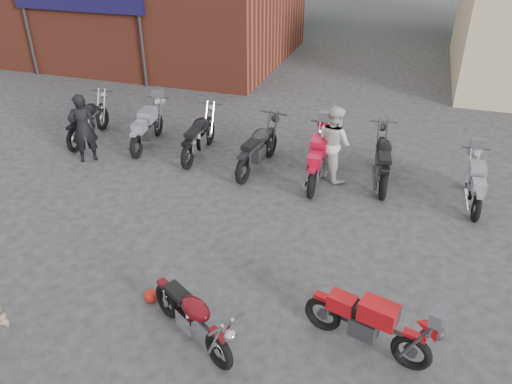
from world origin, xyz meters
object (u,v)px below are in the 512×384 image
(helmet, at_px, (151,296))
(person_dark, at_px, (83,128))
(row_bike_0, at_px, (88,118))
(row_bike_6, at_px, (475,182))
(vintage_motorcycle, at_px, (192,314))
(row_bike_2, at_px, (199,133))
(row_bike_4, at_px, (318,156))
(row_bike_1, at_px, (147,125))
(row_bike_3, at_px, (258,145))
(sportbike, at_px, (369,321))
(person_light, at_px, (334,143))
(row_bike_5, at_px, (383,157))

(helmet, relative_size, person_dark, 0.14)
(row_bike_0, xyz_separation_m, row_bike_6, (9.62, -0.41, -0.08))
(helmet, height_order, row_bike_6, row_bike_6)
(vintage_motorcycle, height_order, person_dark, person_dark)
(helmet, bearing_deg, row_bike_2, 105.38)
(row_bike_4, distance_m, row_bike_6, 3.33)
(person_dark, height_order, row_bike_4, person_dark)
(vintage_motorcycle, distance_m, row_bike_4, 5.41)
(row_bike_6, bearing_deg, row_bike_2, 83.99)
(row_bike_1, height_order, row_bike_3, row_bike_3)
(sportbike, distance_m, row_bike_0, 9.52)
(helmet, distance_m, row_bike_4, 5.11)
(person_light, bearing_deg, sportbike, 145.96)
(helmet, relative_size, row_bike_5, 0.11)
(helmet, distance_m, row_bike_5, 6.06)
(row_bike_0, distance_m, row_bike_1, 1.68)
(row_bike_4, bearing_deg, sportbike, -163.63)
(person_dark, bearing_deg, row_bike_0, -98.50)
(helmet, bearing_deg, row_bike_3, 87.70)
(vintage_motorcycle, height_order, sportbike, sportbike)
(row_bike_2, xyz_separation_m, row_bike_3, (1.63, -0.26, 0.02))
(row_bike_2, bearing_deg, helmet, -167.39)
(row_bike_0, height_order, row_bike_6, row_bike_0)
(row_bike_5, distance_m, row_bike_6, 1.98)
(person_light, height_order, row_bike_5, person_light)
(person_light, distance_m, row_bike_6, 3.07)
(person_dark, relative_size, row_bike_5, 0.81)
(helmet, relative_size, row_bike_1, 0.12)
(row_bike_2, bearing_deg, row_bike_6, -96.55)
(row_bike_3, bearing_deg, row_bike_2, 87.47)
(person_dark, bearing_deg, sportbike, 111.74)
(row_bike_4, bearing_deg, person_light, -53.20)
(row_bike_5, bearing_deg, row_bike_0, 82.11)
(row_bike_3, bearing_deg, vintage_motorcycle, -165.24)
(sportbike, relative_size, row_bike_1, 0.92)
(sportbike, height_order, person_dark, person_dark)
(helmet, xyz_separation_m, row_bike_1, (-2.95, 5.34, 0.47))
(sportbike, distance_m, row_bike_1, 8.24)
(row_bike_1, height_order, row_bike_5, row_bike_5)
(person_light, bearing_deg, helmet, 108.88)
(row_bike_3, bearing_deg, person_dark, 108.44)
(row_bike_1, distance_m, row_bike_5, 6.01)
(person_dark, distance_m, row_bike_6, 8.98)
(vintage_motorcycle, distance_m, person_dark, 6.79)
(helmet, relative_size, row_bike_3, 0.11)
(row_bike_6, bearing_deg, row_bike_5, 75.61)
(vintage_motorcycle, relative_size, row_bike_2, 0.87)
(helmet, bearing_deg, person_dark, 134.04)
(person_light, distance_m, row_bike_3, 1.78)
(row_bike_2, height_order, row_bike_5, row_bike_5)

